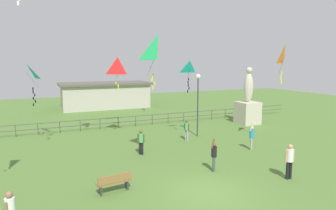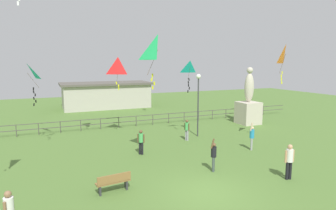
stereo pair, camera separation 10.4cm
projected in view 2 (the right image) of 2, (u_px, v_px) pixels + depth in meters
The scene contains 16 objects.
ground_plane at pixel (208, 193), 12.51m from camera, with size 80.00×80.00×0.00m, color #517533.
statue_monument at pixel (248, 107), 26.50m from camera, with size 1.82×1.82×5.21m.
lamppost at pixel (198, 92), 21.65m from camera, with size 0.36×0.36×4.77m.
park_bench at pixel (113, 182), 12.51m from camera, with size 1.54×0.59×0.85m.
person_0 at pixel (214, 155), 14.85m from camera, with size 0.41×0.41×1.80m.
person_1 at pixel (187, 129), 20.82m from camera, with size 0.28×0.43×1.53m.
person_2 at pixel (252, 136), 18.56m from camera, with size 0.42×0.40×1.83m.
person_4 at pixel (141, 140), 17.61m from camera, with size 0.39×0.32×1.54m.
person_5 at pixel (289, 159), 13.82m from camera, with size 0.52×0.32×1.74m.
kite_0 at pixel (158, 50), 15.51m from camera, with size 1.32×1.26×2.86m.
kite_1 at pixel (28, 74), 19.42m from camera, with size 1.17×1.12×2.84m.
kite_4 at pixel (118, 67), 21.07m from camera, with size 1.19×0.98×2.40m.
kite_6 at pixel (286, 55), 18.86m from camera, with size 1.11×0.84×2.64m.
kite_8 at pixel (190, 69), 20.81m from camera, with size 0.94×0.69×2.30m.
waterfront_railing at pixel (121, 120), 25.02m from camera, with size 36.05×0.06×0.95m.
pavilion_building at pixel (106, 95), 36.23m from camera, with size 10.96×5.26×3.16m.
Camera 2 is at (-6.20, -10.21, 5.60)m, focal length 30.77 mm.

